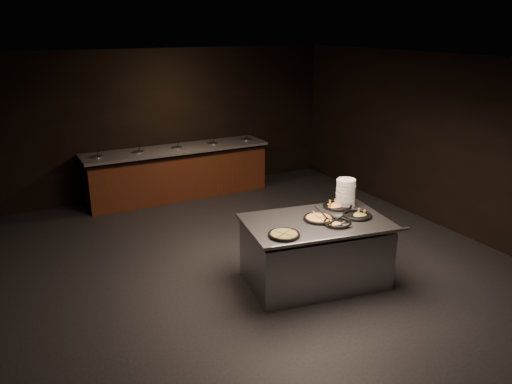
% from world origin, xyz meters
% --- Properties ---
extents(room, '(7.02, 8.02, 2.92)m').
position_xyz_m(room, '(0.00, 0.00, 1.45)').
color(room, black).
rests_on(room, ground).
extents(salad_bar, '(3.70, 0.83, 1.18)m').
position_xyz_m(salad_bar, '(0.00, 3.56, 0.44)').
color(salad_bar, '#582314').
rests_on(salad_bar, ground).
extents(serving_counter, '(2.03, 1.49, 0.89)m').
position_xyz_m(serving_counter, '(0.42, -0.71, 0.43)').
color(serving_counter, '#A7A9AE').
rests_on(serving_counter, ground).
extents(plate_stack, '(0.27, 0.27, 0.38)m').
position_xyz_m(plate_stack, '(1.12, -0.39, 1.08)').
color(plate_stack, white).
rests_on(plate_stack, serving_counter).
extents(pan_veggie_whole, '(0.40, 0.40, 0.04)m').
position_xyz_m(pan_veggie_whole, '(-0.21, -0.93, 0.91)').
color(pan_veggie_whole, black).
rests_on(pan_veggie_whole, serving_counter).
extents(pan_cheese_whole, '(0.41, 0.41, 0.04)m').
position_xyz_m(pan_cheese_whole, '(0.47, -0.69, 0.91)').
color(pan_cheese_whole, black).
rests_on(pan_cheese_whole, serving_counter).
extents(pan_cheese_slices_a, '(0.41, 0.41, 0.04)m').
position_xyz_m(pan_cheese_slices_a, '(0.98, -0.42, 0.91)').
color(pan_cheese_slices_a, black).
rests_on(pan_cheese_slices_a, serving_counter).
extents(pan_cheese_slices_b, '(0.36, 0.36, 0.04)m').
position_xyz_m(pan_cheese_slices_b, '(0.59, -0.93, 0.91)').
color(pan_cheese_slices_b, black).
rests_on(pan_cheese_slices_b, serving_counter).
extents(pan_veggie_slices, '(0.39, 0.39, 0.04)m').
position_xyz_m(pan_veggie_slices, '(0.99, -0.84, 0.91)').
color(pan_veggie_slices, black).
rests_on(pan_veggie_slices, serving_counter).
extents(server_left, '(0.18, 0.32, 0.17)m').
position_xyz_m(server_left, '(0.48, -0.65, 0.97)').
color(server_left, '#A7A9AE').
rests_on(server_left, serving_counter).
extents(server_right, '(0.34, 0.16, 0.16)m').
position_xyz_m(server_right, '(0.53, -1.03, 0.97)').
color(server_right, '#A7A9AE').
rests_on(server_right, serving_counter).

